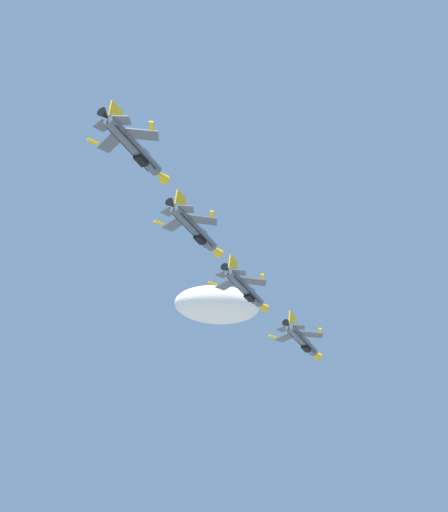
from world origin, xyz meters
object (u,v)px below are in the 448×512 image
fighter_jet_right_wing (195,228)px  fighter_jet_left_outer (134,147)px  fighter_jet_lead (302,340)px  fighter_jet_left_wing (245,288)px

fighter_jet_right_wing → fighter_jet_left_outer: (-9.91, -17.87, 0.26)m
fighter_jet_lead → fighter_jet_left_outer: (-33.08, -48.34, 2.71)m
fighter_jet_lead → fighter_jet_left_wing: size_ratio=1.00×
fighter_jet_lead → fighter_jet_left_outer: 58.64m
fighter_jet_left_wing → fighter_jet_left_outer: (-20.09, -33.66, 0.96)m
fighter_jet_left_wing → fighter_jet_left_outer: bearing=-86.4°
fighter_jet_lead → fighter_jet_right_wing: (-23.17, -30.47, 2.45)m
fighter_jet_left_wing → fighter_jet_left_outer: fighter_jet_left_outer is taller
fighter_jet_lead → fighter_jet_left_wing: bearing=-97.1°
fighter_jet_left_outer → fighter_jet_lead: bearing=90.1°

